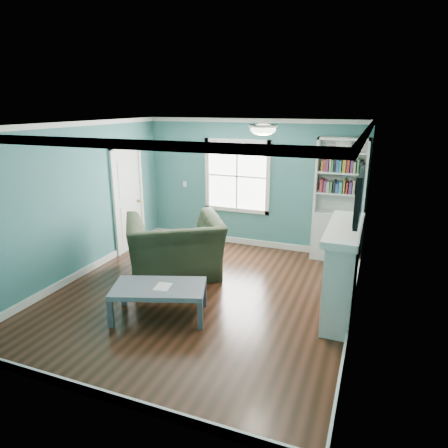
% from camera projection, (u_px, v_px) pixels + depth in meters
% --- Properties ---
extents(floor, '(5.00, 5.00, 0.00)m').
position_uv_depth(floor, '(201.00, 294.00, 6.26)').
color(floor, black).
rests_on(floor, ground).
extents(room_walls, '(5.00, 5.00, 5.00)m').
position_uv_depth(room_walls, '(200.00, 196.00, 5.80)').
color(room_walls, teal).
rests_on(room_walls, ground).
extents(trim, '(4.50, 5.00, 2.60)m').
position_uv_depth(trim, '(200.00, 219.00, 5.90)').
color(trim, white).
rests_on(trim, ground).
extents(window, '(1.40, 0.06, 1.50)m').
position_uv_depth(window, '(237.00, 176.00, 8.16)').
color(window, white).
rests_on(window, room_walls).
extents(bookshelf, '(0.90, 0.35, 2.31)m').
position_uv_depth(bookshelf, '(338.00, 213.00, 7.43)').
color(bookshelf, silver).
rests_on(bookshelf, ground).
extents(fireplace, '(0.44, 1.58, 1.30)m').
position_uv_depth(fireplace, '(343.00, 272.00, 5.53)').
color(fireplace, black).
rests_on(fireplace, ground).
extents(tv, '(0.06, 1.10, 0.65)m').
position_uv_depth(tv, '(360.00, 196.00, 5.18)').
color(tv, black).
rests_on(tv, fireplace).
extents(door, '(0.12, 0.98, 2.17)m').
position_uv_depth(door, '(128.00, 198.00, 7.97)').
color(door, silver).
rests_on(door, ground).
extents(ceiling_fixture, '(0.38, 0.38, 0.15)m').
position_uv_depth(ceiling_fixture, '(263.00, 129.00, 5.30)').
color(ceiling_fixture, white).
rests_on(ceiling_fixture, room_walls).
extents(light_switch, '(0.08, 0.01, 0.12)m').
position_uv_depth(light_switch, '(185.00, 184.00, 8.65)').
color(light_switch, white).
rests_on(light_switch, room_walls).
extents(recliner, '(1.86, 1.72, 1.37)m').
position_uv_depth(recliner, '(175.00, 237.00, 6.80)').
color(recliner, '#212C1B').
rests_on(recliner, ground).
extents(coffee_table, '(1.42, 1.07, 0.46)m').
position_uv_depth(coffee_table, '(159.00, 290.00, 5.51)').
color(coffee_table, '#444A52').
rests_on(coffee_table, ground).
extents(paper_sheet, '(0.24, 0.29, 0.00)m').
position_uv_depth(paper_sheet, '(163.00, 287.00, 5.48)').
color(paper_sheet, white).
rests_on(paper_sheet, coffee_table).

